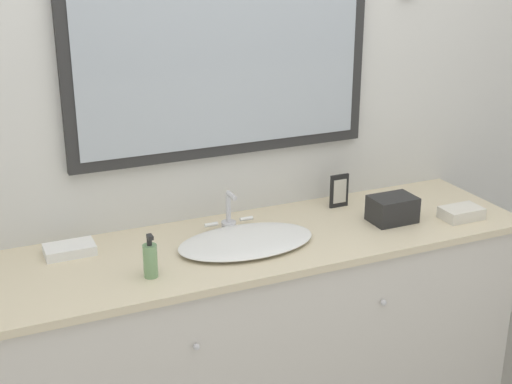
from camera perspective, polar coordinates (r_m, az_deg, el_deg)
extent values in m
cube|color=silver|center=(2.96, -2.25, 5.72)|extent=(8.00, 0.06, 2.55)
cube|color=#282828|center=(2.84, -2.72, 11.32)|extent=(1.27, 0.04, 0.86)
cube|color=#9EA8B2|center=(2.82, -2.56, 11.26)|extent=(1.18, 0.01, 0.77)
cube|color=beige|center=(3.01, 0.42, -11.69)|extent=(2.13, 0.58, 0.85)
cube|color=beige|center=(2.81, 0.44, -4.06)|extent=(2.19, 0.61, 0.03)
sphere|color=silver|center=(2.53, -4.79, -12.24)|extent=(0.02, 0.02, 0.02)
sphere|color=silver|center=(2.83, 10.16, -8.70)|extent=(0.02, 0.02, 0.02)
ellipsoid|color=white|center=(2.74, -0.79, -3.95)|extent=(0.54, 0.32, 0.03)
cylinder|color=silver|center=(2.89, -2.20, -2.66)|extent=(0.06, 0.06, 0.03)
cylinder|color=silver|center=(2.86, -2.22, -1.23)|extent=(0.02, 0.02, 0.12)
cylinder|color=silver|center=(2.81, -1.97, -0.29)|extent=(0.02, 0.07, 0.02)
cylinder|color=white|center=(2.86, -3.60, -2.61)|extent=(0.05, 0.02, 0.02)
cylinder|color=white|center=(2.91, -0.84, -2.15)|extent=(0.06, 0.02, 0.02)
cylinder|color=#709966|center=(2.51, -8.45, -5.47)|extent=(0.05, 0.05, 0.12)
cylinder|color=black|center=(2.48, -8.54, -3.85)|extent=(0.02, 0.02, 0.04)
cube|color=black|center=(2.46, -8.48, -3.58)|extent=(0.02, 0.03, 0.01)
cube|color=black|center=(3.00, 10.86, -1.35)|extent=(0.19, 0.13, 0.11)
cube|color=black|center=(2.95, 11.53, -1.75)|extent=(0.13, 0.01, 0.07)
cube|color=black|center=(3.12, 6.67, 0.09)|extent=(0.09, 0.01, 0.15)
cube|color=beige|center=(3.11, 6.73, 0.05)|extent=(0.06, 0.00, 0.11)
cube|color=white|center=(2.75, -14.68, -4.47)|extent=(0.18, 0.11, 0.04)
cube|color=silver|center=(3.11, 16.10, -1.62)|extent=(0.17, 0.11, 0.05)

